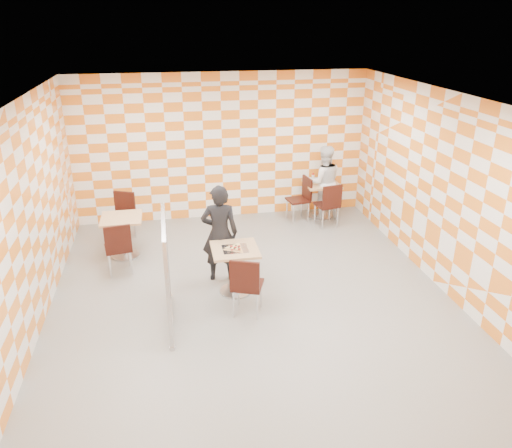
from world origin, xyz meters
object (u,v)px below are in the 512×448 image
Objects in this scene: chair_second_front at (329,202)px; chair_second_side at (302,195)px; partition at (167,272)px; sport_bottle at (313,178)px; second_table at (321,194)px; empty_table at (123,230)px; chair_empty_far at (123,212)px; man_dark at (220,233)px; chair_main_front at (246,283)px; main_table at (235,263)px; man_white at (324,182)px; soda_bottle at (328,178)px; chair_empty_near at (118,245)px.

chair_second_front is 1.00× the size of chair_second_side.
chair_second_front is at bearing 41.48° from partition.
second_table is at bearing -34.55° from sport_bottle.
chair_empty_far reaches higher than empty_table.
partition is at bearing -129.98° from chair_second_side.
man_dark is at bearing -136.28° from second_table.
chair_second_front is (2.17, 2.91, 0.00)m from chair_main_front.
chair_second_side is (1.80, 2.70, 0.04)m from main_table.
man_white is at bearing 16.27° from empty_table.
sport_bottle reaches higher than second_table.
main_table is 0.81× the size of chair_main_front.
man_dark is at bearing 100.99° from chair_main_front.
main_table is 3.26× the size of soda_bottle.
soda_bottle is at bearing 0.91° from second_table.
partition reaches higher than chair_second_front.
chair_second_side is 4.62× the size of sport_bottle.
second_table is 0.58m from chair_second_front.
chair_main_front is 1.00× the size of chair_second_side.
chair_empty_far is 0.60× the size of partition.
empty_table is 4.31m from soda_bottle.
chair_second_front is 4.04m from chair_empty_far.
chair_second_front is at bearing -2.49° from chair_empty_far.
chair_empty_near reaches higher than second_table.
chair_empty_near is (-4.02, -1.31, 0.00)m from chair_second_front.
chair_main_front is 4.15m from sport_bottle.
main_table is at bearing -42.26° from empty_table.
chair_empty_far is 4.12m from man_white.
chair_empty_near is 1.00× the size of chair_empty_far.
main_table is 0.81× the size of chair_second_side.
chair_empty_far is 4.20m from soda_bottle.
second_table is at bearing 51.19° from main_table.
second_table is 1.00× the size of empty_table.
main_table is at bearing 116.78° from man_dark.
man_white is 7.78× the size of sport_bottle.
man_dark is at bearing -14.48° from chair_empty_near.
man_dark reaches higher than second_table.
chair_main_front is 4.62× the size of sport_bottle.
empty_table is (-1.77, 1.61, 0.00)m from main_table.
second_table is 0.46m from chair_second_side.
chair_empty_far is at bearing 104.48° from partition.
chair_second_front is at bearing -78.10° from sport_bottle.
man_white is (0.05, 0.58, 0.23)m from chair_second_front.
sport_bottle is (-0.20, 0.12, 0.06)m from man_white.
man_dark is at bearing -137.59° from soda_bottle.
man_white is at bearing -178.70° from soda_bottle.
man_white is at bearing 0.00° from second_table.
empty_table is 4.08m from sport_bottle.
chair_second_front is 4.23m from chair_empty_near.
chair_empty_near is 0.59× the size of man_white.
soda_bottle is at bearing 45.61° from partition.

